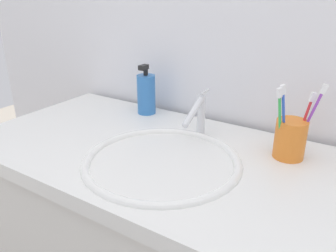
% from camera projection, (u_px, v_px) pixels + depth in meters
% --- Properties ---
extents(tiled_wall_back, '(2.36, 0.04, 2.40)m').
position_uv_depth(tiled_wall_back, '(224.00, 1.00, 1.04)').
color(tiled_wall_back, silver).
rests_on(tiled_wall_back, ground).
extents(sink_basin, '(0.41, 0.41, 0.11)m').
position_uv_depth(sink_basin, '(162.00, 174.00, 0.89)').
color(sink_basin, white).
rests_on(sink_basin, vanity_counter).
extents(faucet, '(0.02, 0.14, 0.14)m').
position_uv_depth(faucet, '(199.00, 113.00, 1.01)').
color(faucet, silver).
rests_on(faucet, sink_basin).
extents(toothbrush_cup, '(0.08, 0.08, 0.10)m').
position_uv_depth(toothbrush_cup, '(290.00, 139.00, 0.89)').
color(toothbrush_cup, orange).
rests_on(toothbrush_cup, vanity_counter).
extents(toothbrush_green, '(0.03, 0.05, 0.19)m').
position_uv_depth(toothbrush_green, '(280.00, 119.00, 0.85)').
color(toothbrush_green, green).
rests_on(toothbrush_green, toothbrush_cup).
extents(toothbrush_blue, '(0.03, 0.05, 0.20)m').
position_uv_depth(toothbrush_blue, '(284.00, 117.00, 0.85)').
color(toothbrush_blue, blue).
rests_on(toothbrush_blue, toothbrush_cup).
extents(toothbrush_red, '(0.04, 0.03, 0.17)m').
position_uv_depth(toothbrush_red, '(304.00, 120.00, 0.87)').
color(toothbrush_red, red).
rests_on(toothbrush_red, toothbrush_cup).
extents(toothbrush_purple, '(0.06, 0.03, 0.20)m').
position_uv_depth(toothbrush_purple, '(310.00, 117.00, 0.86)').
color(toothbrush_purple, purple).
rests_on(toothbrush_purple, toothbrush_cup).
extents(soap_dispenser, '(0.06, 0.06, 0.18)m').
position_uv_depth(soap_dispenser, '(146.00, 94.00, 1.19)').
color(soap_dispenser, '#3372BF').
rests_on(soap_dispenser, vanity_counter).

